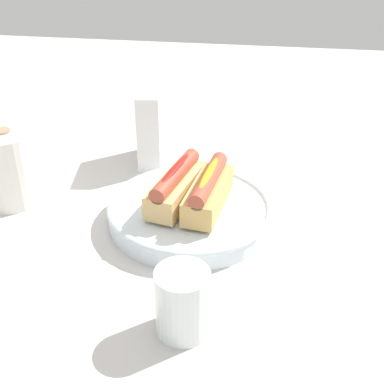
% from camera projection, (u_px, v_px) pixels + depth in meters
% --- Properties ---
extents(ground_plane, '(2.40, 2.40, 0.00)m').
position_uv_depth(ground_plane, '(188.00, 229.00, 0.82)').
color(ground_plane, beige).
extents(serving_bowl, '(0.27, 0.27, 0.04)m').
position_uv_depth(serving_bowl, '(192.00, 211.00, 0.83)').
color(serving_bowl, silver).
rests_on(serving_bowl, ground_plane).
extents(hotdog_front, '(0.16, 0.07, 0.06)m').
position_uv_depth(hotdog_front, '(208.00, 190.00, 0.80)').
color(hotdog_front, tan).
rests_on(hotdog_front, serving_bowl).
extents(hotdog_back, '(0.16, 0.08, 0.06)m').
position_uv_depth(hotdog_back, '(176.00, 185.00, 0.81)').
color(hotdog_back, '#DBB270').
rests_on(hotdog_back, serving_bowl).
extents(water_glass, '(0.07, 0.07, 0.09)m').
position_uv_depth(water_glass, '(183.00, 305.00, 0.61)').
color(water_glass, white).
rests_on(water_glass, ground_plane).
extents(paper_towel_roll, '(0.11, 0.11, 0.13)m').
position_uv_depth(paper_towel_roll, '(8.00, 166.00, 0.87)').
color(paper_towel_roll, white).
rests_on(paper_towel_roll, ground_plane).
extents(napkin_box, '(0.12, 0.06, 0.15)m').
position_uv_depth(napkin_box, '(150.00, 126.00, 1.00)').
color(napkin_box, white).
rests_on(napkin_box, ground_plane).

